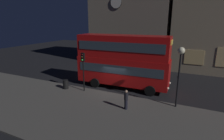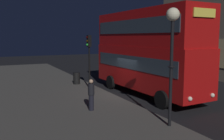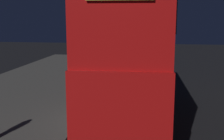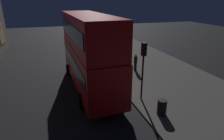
% 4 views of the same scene
% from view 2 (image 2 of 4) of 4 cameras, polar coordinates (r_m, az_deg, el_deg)
% --- Properties ---
extents(ground_plane, '(80.00, 80.00, 0.00)m').
position_cam_2_polar(ground_plane, '(17.31, 3.53, -5.71)').
color(ground_plane, black).
extents(sidewalk_slab, '(44.00, 9.06, 0.12)m').
position_cam_2_polar(sidewalk_slab, '(15.41, -14.77, -7.39)').
color(sidewalk_slab, '#4C4944').
rests_on(sidewalk_slab, ground).
extents(double_decker_bus, '(10.10, 3.12, 5.71)m').
position_cam_2_polar(double_decker_bus, '(17.21, 7.82, 4.83)').
color(double_decker_bus, '#B20F0F').
rests_on(double_decker_bus, ground).
extents(traffic_light_near_kerb, '(0.33, 0.37, 3.99)m').
position_cam_2_polar(traffic_light_near_kerb, '(18.55, -5.31, 4.50)').
color(traffic_light_near_kerb, black).
rests_on(traffic_light_near_kerb, sidewalk_slab).
extents(street_lamp, '(0.56, 0.56, 5.06)m').
position_cam_2_polar(street_lamp, '(10.76, 13.64, 7.64)').
color(street_lamp, black).
rests_on(street_lamp, sidewalk_slab).
extents(pedestrian, '(0.33, 0.33, 1.66)m').
position_cam_2_polar(pedestrian, '(13.17, -4.79, -5.60)').
color(pedestrian, black).
rests_on(pedestrian, sidewalk_slab).
extents(litter_bin, '(0.56, 0.56, 0.97)m').
position_cam_2_polar(litter_bin, '(20.70, -8.12, -1.87)').
color(litter_bin, black).
rests_on(litter_bin, sidewalk_slab).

